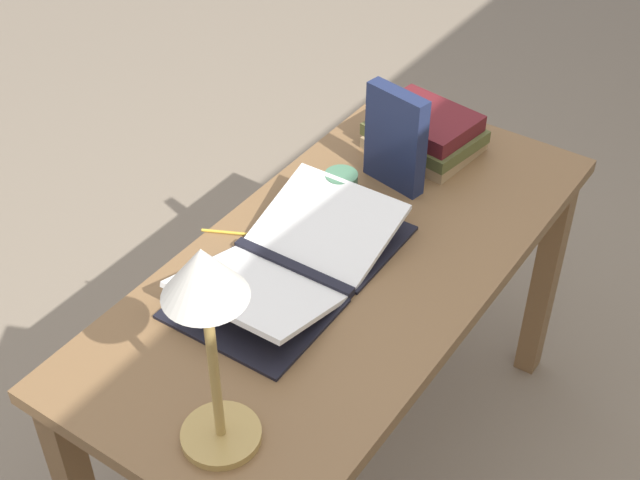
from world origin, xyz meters
The scene contains 8 objects.
ground_plane centered at (0.00, 0.00, 0.00)m, with size 12.00×12.00×0.00m, color gray.
reading_desk centered at (0.00, 0.00, 0.63)m, with size 1.35×0.63×0.74m.
open_book centered at (0.10, -0.07, 0.76)m, with size 0.55×0.32×0.08m.
book_stack_tall centered at (-0.47, -0.07, 0.79)m, with size 0.24×0.29×0.10m.
book_standing_upright centered at (-0.30, -0.06, 0.87)m, with size 0.07×0.17×0.25m.
reading_lamp centered at (0.53, 0.08, 1.06)m, with size 0.14×0.14×0.44m.
coffee_mug centered at (-0.16, -0.12, 0.78)m, with size 0.10×0.08×0.08m.
pencil centered at (0.07, -0.25, 0.74)m, with size 0.08×0.15×0.01m.
Camera 1 is at (1.25, 0.79, 2.01)m, focal length 50.00 mm.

